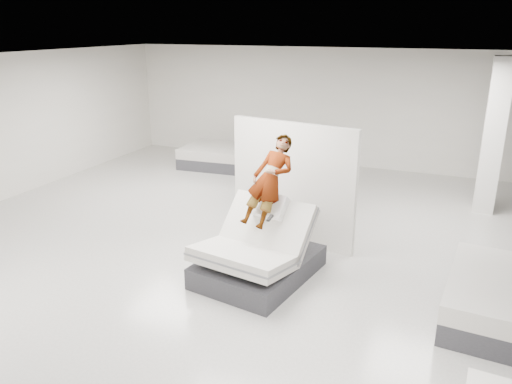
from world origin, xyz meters
TOP-DOWN VIEW (x-y plane):
  - room at (0.00, 0.00)m, footprint 14.00×14.04m
  - hero_bed at (0.70, -0.05)m, footprint 1.74×2.12m
  - person at (0.76, 0.29)m, footprint 0.80×1.55m
  - remote at (0.92, -0.10)m, footprint 0.07×0.15m
  - divider_panel at (0.73, 1.49)m, footprint 2.39×0.55m
  - flat_bed_right_far at (4.26, 0.12)m, footprint 1.72×2.20m
  - flat_bed_left_far at (-2.71, 5.54)m, footprint 2.15×1.67m
  - column at (4.00, 4.50)m, footprint 0.40×0.40m

SIDE VIEW (x-z plane):
  - flat_bed_left_far at x=-2.71m, z-range 0.00..0.56m
  - flat_bed_right_far at x=4.26m, z-range 0.00..0.57m
  - hero_bed at x=0.70m, z-range -0.26..1.01m
  - remote at x=0.92m, z-range 1.01..1.09m
  - divider_panel at x=0.73m, z-range 0.00..2.19m
  - person at x=0.76m, z-range 0.65..1.77m
  - room at x=0.00m, z-range 0.00..3.20m
  - column at x=4.00m, z-range 0.00..3.20m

